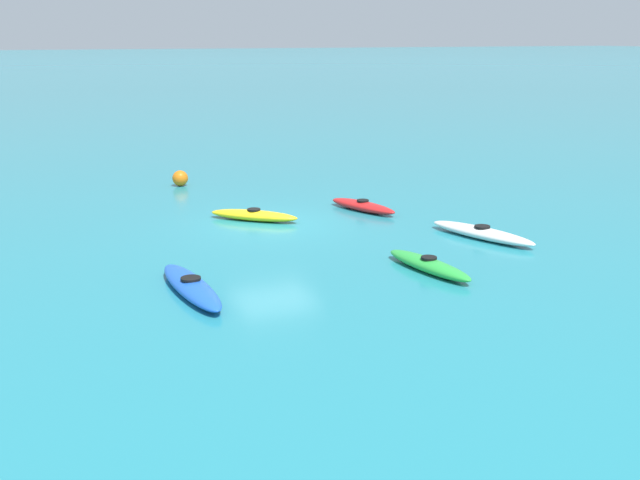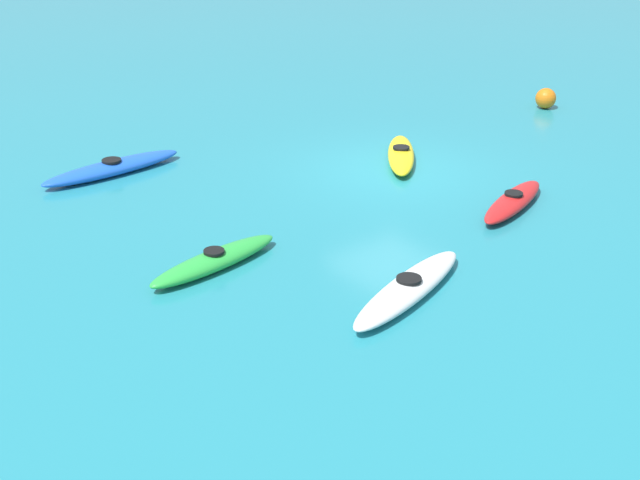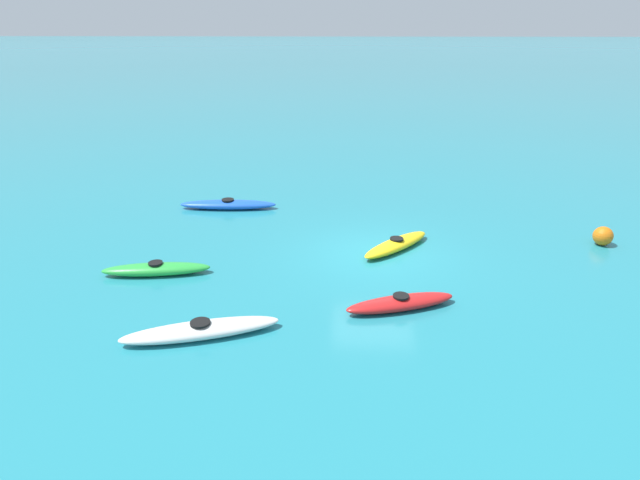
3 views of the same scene
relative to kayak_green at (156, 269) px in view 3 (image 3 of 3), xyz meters
name	(u,v)px [view 3 (image 3 of 3)]	position (x,y,z in m)	size (l,w,h in m)	color
ground_plane	(375,254)	(-6.04, -1.73, -0.16)	(600.00, 600.00, 0.00)	teal
kayak_green	(156,269)	(0.00, 0.00, 0.00)	(2.97, 1.01, 0.37)	green
kayak_blue	(228,205)	(-0.77, -5.66, 0.00)	(3.57, 0.86, 0.37)	blue
kayak_yellow	(396,244)	(-6.69, -2.11, 0.00)	(2.40, 2.54, 0.37)	yellow
kayak_white	(201,330)	(-2.03, 3.02, 0.00)	(3.50, 1.70, 0.37)	white
kayak_red	(401,303)	(-6.50, 1.56, 0.00)	(2.80, 1.46, 0.37)	red
buoy_orange	(603,236)	(-13.10, -2.81, 0.13)	(0.59, 0.59, 0.59)	orange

